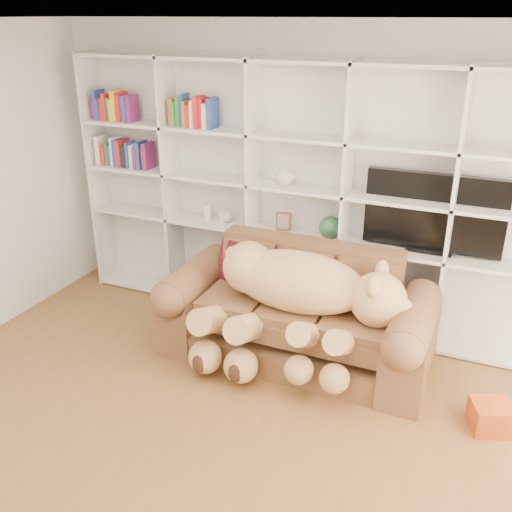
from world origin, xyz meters
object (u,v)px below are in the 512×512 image
at_px(gift_box, 490,417).
at_px(sofa, 297,318).
at_px(tv, 434,214).
at_px(teddy_bear, 295,297).

bearing_deg(gift_box, sofa, 166.92).
bearing_deg(sofa, tv, 36.24).
relative_size(sofa, tv, 1.96).
relative_size(sofa, teddy_bear, 1.34).
height_order(sofa, tv, tv).
height_order(teddy_bear, tv, tv).
height_order(teddy_bear, gift_box, teddy_bear).
height_order(gift_box, tv, tv).
relative_size(gift_box, tv, 0.23).
height_order(sofa, teddy_bear, teddy_bear).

